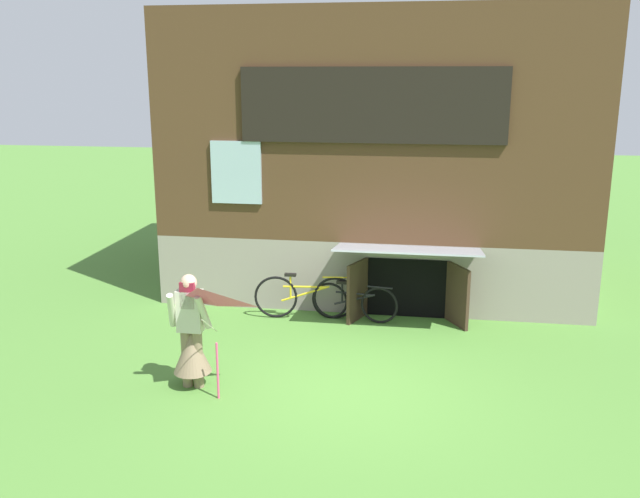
% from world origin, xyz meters
% --- Properties ---
extents(ground_plane, '(60.00, 60.00, 0.00)m').
position_xyz_m(ground_plane, '(0.00, 0.00, 0.00)').
color(ground_plane, '#4C7F33').
extents(log_house, '(7.82, 5.96, 5.31)m').
position_xyz_m(log_house, '(0.00, 5.42, 2.66)').
color(log_house, gray).
rests_on(log_house, ground_plane).
extents(person, '(0.61, 0.52, 1.61)m').
position_xyz_m(person, '(-2.13, -0.33, 0.68)').
color(person, '#7F6B51').
rests_on(person, ground_plane).
extents(kite, '(0.88, 0.96, 1.47)m').
position_xyz_m(kite, '(-1.81, -0.87, 1.23)').
color(kite, '#E54C7F').
rests_on(kite, ground_plane).
extents(bicycle_black, '(1.53, 0.26, 0.70)m').
position_xyz_m(bicycle_black, '(-0.22, 2.61, 0.34)').
color(bicycle_black, black).
rests_on(bicycle_black, ground_plane).
extents(bicycle_yellow, '(1.80, 0.24, 0.82)m').
position_xyz_m(bicycle_yellow, '(-1.08, 2.61, 0.40)').
color(bicycle_yellow, black).
rests_on(bicycle_yellow, ground_plane).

